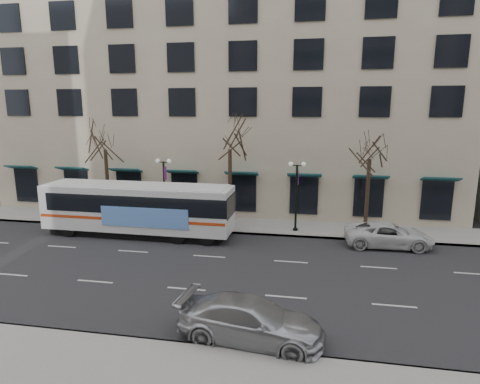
% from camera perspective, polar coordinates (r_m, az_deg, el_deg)
% --- Properties ---
extents(ground, '(160.00, 160.00, 0.00)m').
position_cam_1_polar(ground, '(22.98, -5.86, -11.13)').
color(ground, black).
rests_on(ground, ground).
extents(sidewalk_far, '(80.00, 4.00, 0.15)m').
position_cam_1_polar(sidewalk_far, '(30.63, 7.92, -5.10)').
color(sidewalk_far, gray).
rests_on(sidewalk_far, ground).
extents(building_hotel, '(40.00, 20.00, 24.00)m').
position_cam_1_polar(building_hotel, '(42.18, -0.81, 15.99)').
color(building_hotel, tan).
rests_on(building_hotel, ground).
extents(tree_far_left, '(3.60, 3.60, 8.34)m').
position_cam_1_polar(tree_far_left, '(33.28, -18.73, 7.35)').
color(tree_far_left, black).
rests_on(tree_far_left, ground).
extents(tree_far_mid, '(3.60, 3.60, 8.55)m').
position_cam_1_polar(tree_far_mid, '(29.78, -1.46, 7.91)').
color(tree_far_mid, black).
rests_on(tree_far_mid, ground).
extents(tree_far_right, '(3.60, 3.60, 8.06)m').
position_cam_1_polar(tree_far_right, '(29.49, 18.07, 6.36)').
color(tree_far_right, black).
rests_on(tree_far_right, ground).
extents(lamp_post_left, '(1.22, 0.45, 5.21)m').
position_cam_1_polar(lamp_post_left, '(31.13, -10.69, 0.52)').
color(lamp_post_left, black).
rests_on(lamp_post_left, ground).
extents(lamp_post_right, '(1.22, 0.45, 5.21)m').
position_cam_1_polar(lamp_post_right, '(29.15, 8.03, -0.16)').
color(lamp_post_right, black).
rests_on(lamp_post_right, ground).
extents(city_bus, '(13.65, 3.15, 3.69)m').
position_cam_1_polar(city_bus, '(29.35, -14.16, -2.18)').
color(city_bus, silver).
rests_on(city_bus, ground).
extents(silver_car, '(5.99, 2.98, 1.67)m').
position_cam_1_polar(silver_car, '(16.40, 1.56, -17.78)').
color(silver_car, '#B0B1B8').
rests_on(silver_car, ground).
extents(white_pickup, '(5.70, 2.79, 1.56)m').
position_cam_1_polar(white_pickup, '(28.21, 20.35, -5.74)').
color(white_pickup, silver).
rests_on(white_pickup, ground).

